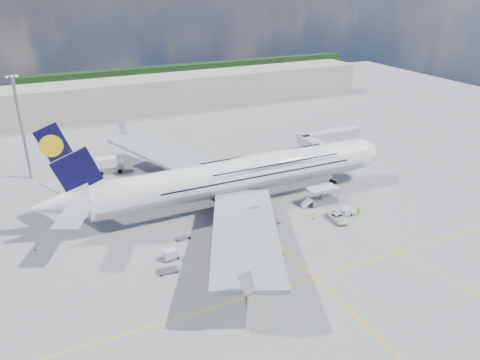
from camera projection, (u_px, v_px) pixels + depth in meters
name	position (u px, v px, depth m)	size (l,w,h in m)	color
ground	(259.00, 224.00, 93.81)	(300.00, 300.00, 0.00)	gray
taxi_line_main	(259.00, 224.00, 93.81)	(0.25, 220.00, 0.01)	#FFB80D
taxi_line_cross	(315.00, 277.00, 77.22)	(120.00, 0.25, 0.01)	#FFB80D
taxi_line_diag	(293.00, 193.00, 107.59)	(0.25, 100.00, 0.01)	#FFB80D
airliner	(239.00, 175.00, 99.47)	(77.26, 79.15, 23.71)	white
jet_bridge	(325.00, 141.00, 120.13)	(18.80, 12.10, 8.50)	#B7B7BC
cargo_loader	(321.00, 198.00, 102.30)	(8.53, 3.20, 3.67)	silver
light_mast	(22.00, 127.00, 110.20)	(3.00, 0.70, 25.50)	gray
terminal	(139.00, 96.00, 170.22)	(180.00, 16.00, 12.00)	#B2AD9E
tree_line	(199.00, 72.00, 224.01)	(160.00, 6.00, 8.00)	#193814
dolly_row_a	(183.00, 237.00, 88.47)	(3.02, 2.11, 0.40)	gray
dolly_row_b	(170.00, 254.00, 81.82)	(3.15, 1.96, 1.88)	gray
dolly_row_c	(274.00, 253.00, 83.26)	(3.66, 2.40, 0.50)	gray
dolly_back	(168.00, 270.00, 78.45)	(3.47, 2.05, 0.49)	gray
dolly_nose_far	(346.00, 212.00, 96.76)	(3.01, 2.13, 1.72)	gray
dolly_nose_near	(272.00, 222.00, 93.91)	(3.45, 2.15, 0.48)	gray
baggage_tug	(250.00, 240.00, 86.94)	(2.66, 1.55, 1.57)	white
catering_truck_inner	(155.00, 189.00, 105.67)	(6.29, 3.77, 3.51)	gray
catering_truck_outer	(110.00, 166.00, 117.83)	(7.17, 3.19, 4.18)	gray
service_van	(338.00, 217.00, 94.94)	(2.61, 5.67, 1.57)	white
crew_nose	(331.00, 171.00, 117.03)	(0.74, 0.48, 2.02)	#EDFC1A
crew_loader	(359.00, 211.00, 97.10)	(0.91, 0.71, 1.87)	#9FF71A
crew_wing	(248.00, 257.00, 81.30)	(0.96, 0.40, 1.65)	#A2E818
crew_van	(314.00, 216.00, 95.36)	(0.85, 0.55, 1.73)	#AEDC17
crew_tug	(236.00, 240.00, 86.24)	(1.26, 0.72, 1.94)	#9AE317
cone_nose	(337.00, 183.00, 112.31)	(0.40, 0.40, 0.50)	#FF380D
cone_wing_left_inner	(157.00, 193.00, 106.71)	(0.50, 0.50, 0.63)	#FF380D
cone_wing_left_outer	(173.00, 170.00, 119.56)	(0.41, 0.41, 0.52)	#FF380D
cone_wing_right_inner	(229.00, 247.00, 85.25)	(0.46, 0.46, 0.58)	#FF380D
cone_wing_right_outer	(272.00, 273.00, 77.99)	(0.41, 0.41, 0.53)	#FF380D
cone_tail	(35.00, 249.00, 84.73)	(0.41, 0.41, 0.52)	#FF380D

